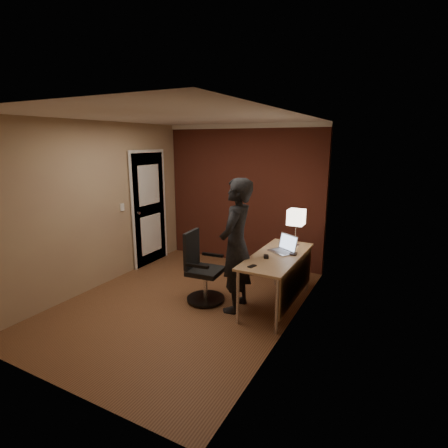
{
  "coord_description": "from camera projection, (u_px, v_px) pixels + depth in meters",
  "views": [
    {
      "loc": [
        2.61,
        -3.75,
        2.21
      ],
      "look_at": [
        0.35,
        0.55,
        1.05
      ],
      "focal_mm": 28.0,
      "sensor_mm": 36.0,
      "label": 1
    }
  ],
  "objects": [
    {
      "name": "room",
      "position": [
        219.0,
        191.0,
        6.05
      ],
      "size": [
        4.0,
        4.0,
        4.0
      ],
      "color": "brown",
      "rests_on": "ground"
    },
    {
      "name": "desk",
      "position": [
        282.0,
        265.0,
        4.64
      ],
      "size": [
        0.6,
        1.5,
        0.73
      ],
      "color": "tan",
      "rests_on": "ground"
    },
    {
      "name": "desk_lamp",
      "position": [
        296.0,
        218.0,
        4.95
      ],
      "size": [
        0.22,
        0.22,
        0.54
      ],
      "color": "silver",
      "rests_on": "desk"
    },
    {
      "name": "laptop",
      "position": [
        285.0,
        247.0,
        4.77
      ],
      "size": [
        0.42,
        0.39,
        0.23
      ],
      "color": "silver",
      "rests_on": "desk"
    },
    {
      "name": "mouse",
      "position": [
        266.0,
        257.0,
        4.53
      ],
      "size": [
        0.09,
        0.12,
        0.03
      ],
      "primitive_type": "cube",
      "rotation": [
        0.0,
        0.0,
        0.4
      ],
      "color": "black",
      "rests_on": "desk"
    },
    {
      "name": "phone",
      "position": [
        252.0,
        266.0,
        4.21
      ],
      "size": [
        0.09,
        0.13,
        0.01
      ],
      "primitive_type": "cube",
      "rotation": [
        0.0,
        0.0,
        -0.24
      ],
      "color": "black",
      "rests_on": "desk"
    },
    {
      "name": "wallet",
      "position": [
        293.0,
        254.0,
        4.66
      ],
      "size": [
        0.1,
        0.12,
        0.02
      ],
      "primitive_type": "cube",
      "rotation": [
        0.0,
        0.0,
        0.08
      ],
      "color": "black",
      "rests_on": "desk"
    },
    {
      "name": "office_chair",
      "position": [
        201.0,
        271.0,
        4.87
      ],
      "size": [
        0.53,
        0.57,
        0.98
      ],
      "color": "black",
      "rests_on": "ground"
    },
    {
      "name": "person",
      "position": [
        236.0,
        246.0,
        4.53
      ],
      "size": [
        0.48,
        0.68,
        1.76
      ],
      "primitive_type": "imported",
      "rotation": [
        0.0,
        0.0,
        -1.48
      ],
      "color": "black",
      "rests_on": "ground"
    }
  ]
}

